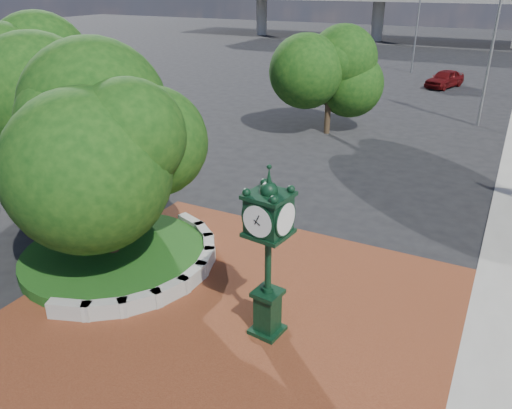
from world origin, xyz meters
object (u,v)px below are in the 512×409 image
object	(u,v)px
parked_car	(445,79)
street_lamp_far	(422,10)
post_clock	(268,248)
street_lamp_near	(498,37)

from	to	relation	value
parked_car	street_lamp_far	world-z (taller)	street_lamp_far
parked_car	street_lamp_far	distance (m)	9.28
street_lamp_far	post_clock	bearing A→B (deg)	-83.49
parked_car	post_clock	bearing A→B (deg)	-68.78
post_clock	parked_car	xyz separation A→B (m)	(-1.10, 37.48, -1.86)
post_clock	street_lamp_near	world-z (taller)	street_lamp_near
street_lamp_near	street_lamp_far	size ratio (longest dim) A/B	0.92
street_lamp_near	street_lamp_far	xyz separation A→B (m)	(-8.14, 18.84, 0.45)
street_lamp_near	post_clock	bearing A→B (deg)	-97.04
parked_car	street_lamp_far	bearing A→B (deg)	140.50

